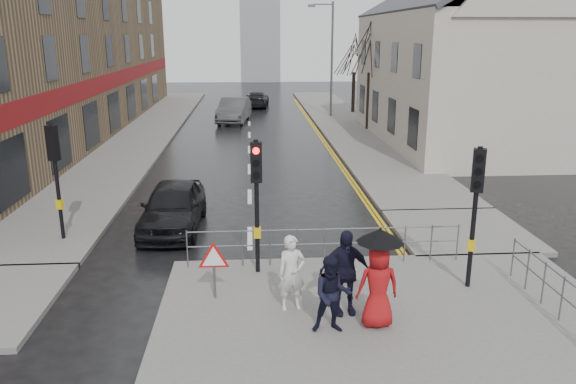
{
  "coord_description": "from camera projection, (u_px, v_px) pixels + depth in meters",
  "views": [
    {
      "loc": [
        0.08,
        -12.99,
        5.96
      ],
      "look_at": [
        1.18,
        3.4,
        1.32
      ],
      "focal_mm": 35.0,
      "sensor_mm": 36.0,
      "label": 1
    }
  ],
  "objects": [
    {
      "name": "guard_railing_side",
      "position": [
        563.0,
        289.0,
        11.64
      ],
      "size": [
        0.04,
        4.54,
        1.0
      ],
      "color": "#595B5E",
      "rests_on": "near_pavement"
    },
    {
      "name": "right_pavement",
      "position": [
        344.0,
        123.0,
        38.49
      ],
      "size": [
        4.0,
        40.0,
        0.14
      ],
      "primitive_type": "cube",
      "color": "#605E5B",
      "rests_on": "ground"
    },
    {
      "name": "pedestrian_d",
      "position": [
        345.0,
        272.0,
        11.9
      ],
      "size": [
        1.14,
        0.56,
        1.88
      ],
      "primitive_type": "imported",
      "rotation": [
        0.0,
        0.0,
        0.09
      ],
      "color": "black",
      "rests_on": "near_pavement"
    },
    {
      "name": "street_lamp",
      "position": [
        330.0,
        52.0,
        40.07
      ],
      "size": [
        1.83,
        0.25,
        8.0
      ],
      "color": "#595B5E",
      "rests_on": "right_pavement"
    },
    {
      "name": "guard_railing_front",
      "position": [
        325.0,
        238.0,
        14.56
      ],
      "size": [
        7.14,
        0.04,
        1.0
      ],
      "color": "#595B5E",
      "rests_on": "near_pavement"
    },
    {
      "name": "building_right_cream",
      "position": [
        466.0,
        56.0,
        30.85
      ],
      "size": [
        9.0,
        16.4,
        10.1
      ],
      "color": "#BEB6A6",
      "rests_on": "ground"
    },
    {
      "name": "pedestrian_with_umbrella",
      "position": [
        379.0,
        274.0,
        11.32
      ],
      "size": [
        0.96,
        0.96,
        2.11
      ],
      "color": "#9F1214",
      "rests_on": "near_pavement"
    },
    {
      "name": "tree_near",
      "position": [
        370.0,
        48.0,
        34.3
      ],
      "size": [
        2.4,
        2.4,
        6.58
      ],
      "color": "black",
      "rests_on": "right_pavement"
    },
    {
      "name": "traffic_signal_near_left",
      "position": [
        256.0,
        183.0,
        13.62
      ],
      "size": [
        0.28,
        0.27,
        3.4
      ],
      "color": "black",
      "rests_on": "near_pavement"
    },
    {
      "name": "traffic_signal_near_right",
      "position": [
        476.0,
        193.0,
        12.8
      ],
      "size": [
        0.34,
        0.33,
        3.4
      ],
      "color": "black",
      "rests_on": "near_pavement"
    },
    {
      "name": "pavement_bridge_right",
      "position": [
        460.0,
        231.0,
        17.37
      ],
      "size": [
        4.0,
        4.2,
        0.14
      ],
      "primitive_type": "cube",
      "color": "#605E5B",
      "rests_on": "ground"
    },
    {
      "name": "tree_far",
      "position": [
        354.0,
        55.0,
        42.21
      ],
      "size": [
        2.4,
        2.4,
        5.64
      ],
      "color": "black",
      "rests_on": "right_pavement"
    },
    {
      "name": "car_parked",
      "position": [
        173.0,
        206.0,
        17.57
      ],
      "size": [
        1.92,
        4.45,
        1.5
      ],
      "primitive_type": "imported",
      "rotation": [
        0.0,
        0.0,
        -0.03
      ],
      "color": "black",
      "rests_on": "ground"
    },
    {
      "name": "building_left_terrace",
      "position": [
        44.0,
        51.0,
        33.08
      ],
      "size": [
        8.0,
        42.0,
        10.0
      ],
      "primitive_type": "cube",
      "color": "#82694B",
      "rests_on": "ground"
    },
    {
      "name": "traffic_signal_far_left",
      "position": [
        55.0,
        161.0,
        15.95
      ],
      "size": [
        0.34,
        0.33,
        3.4
      ],
      "color": "black",
      "rests_on": "left_pavement"
    },
    {
      "name": "left_pavement",
      "position": [
        147.0,
        130.0,
        35.73
      ],
      "size": [
        4.0,
        44.0,
        0.14
      ],
      "primitive_type": "cube",
      "color": "#605E5B",
      "rests_on": "ground"
    },
    {
      "name": "pedestrian_a",
      "position": [
        292.0,
        273.0,
        12.12
      ],
      "size": [
        0.68,
        0.51,
        1.68
      ],
      "primitive_type": "imported",
      "rotation": [
        0.0,
        0.0,
        0.2
      ],
      "color": "silver",
      "rests_on": "near_pavement"
    },
    {
      "name": "church_tower",
      "position": [
        260.0,
        9.0,
        71.26
      ],
      "size": [
        5.0,
        5.0,
        18.0
      ],
      "primitive_type": "cube",
      "color": "gray",
      "rests_on": "ground"
    },
    {
      "name": "ground",
      "position": [
        250.0,
        280.0,
        14.09
      ],
      "size": [
        120.0,
        120.0,
        0.0
      ],
      "primitive_type": "plane",
      "color": "black",
      "rests_on": "ground"
    },
    {
      "name": "warning_sign",
      "position": [
        214.0,
        261.0,
        12.6
      ],
      "size": [
        0.8,
        0.07,
        1.35
      ],
      "color": "#595B5E",
      "rests_on": "near_pavement"
    },
    {
      "name": "car_mid",
      "position": [
        234.0,
        110.0,
        39.06
      ],
      "size": [
        2.46,
        5.29,
        1.68
      ],
      "primitive_type": "imported",
      "rotation": [
        0.0,
        0.0,
        -0.14
      ],
      "color": "#3D4042",
      "rests_on": "ground"
    },
    {
      "name": "near_pavement",
      "position": [
        405.0,
        348.0,
        10.91
      ],
      "size": [
        10.0,
        9.0,
        0.14
      ],
      "primitive_type": "cube",
      "color": "#605E5B",
      "rests_on": "ground"
    },
    {
      "name": "pedestrian_b",
      "position": [
        332.0,
        295.0,
        11.18
      ],
      "size": [
        0.81,
        0.64,
        1.61
      ],
      "primitive_type": "imported",
      "rotation": [
        0.0,
        0.0,
        -0.04
      ],
      "color": "black",
      "rests_on": "near_pavement"
    },
    {
      "name": "car_far",
      "position": [
        257.0,
        99.0,
        47.04
      ],
      "size": [
        2.16,
        4.55,
        1.28
      ],
      "primitive_type": "imported",
      "rotation": [
        0.0,
        0.0,
        3.06
      ],
      "color": "black",
      "rests_on": "ground"
    }
  ]
}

